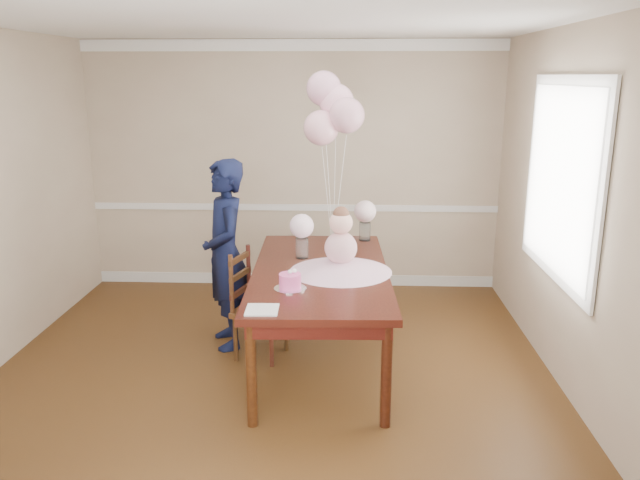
# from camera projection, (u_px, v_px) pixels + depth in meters

# --- Properties ---
(floor) EXTENTS (4.50, 5.00, 0.00)m
(floor) POSITION_uv_depth(u_px,v_px,m) (268.00, 389.00, 4.77)
(floor) COLOR #37200D
(floor) RESTS_ON ground
(ceiling) EXTENTS (4.50, 5.00, 0.02)m
(ceiling) POSITION_uv_depth(u_px,v_px,m) (259.00, 16.00, 4.08)
(ceiling) COLOR white
(ceiling) RESTS_ON wall_back
(wall_back) EXTENTS (4.50, 0.02, 2.70)m
(wall_back) POSITION_uv_depth(u_px,v_px,m) (293.00, 167.00, 6.84)
(wall_back) COLOR tan
(wall_back) RESTS_ON floor
(wall_front) EXTENTS (4.50, 0.02, 2.70)m
(wall_front) POSITION_uv_depth(u_px,v_px,m) (162.00, 388.00, 2.01)
(wall_front) COLOR tan
(wall_front) RESTS_ON floor
(wall_right) EXTENTS (0.02, 5.00, 2.70)m
(wall_right) POSITION_uv_depth(u_px,v_px,m) (586.00, 220.00, 4.33)
(wall_right) COLOR tan
(wall_right) RESTS_ON floor
(chair_rail_trim) EXTENTS (4.50, 0.02, 0.07)m
(chair_rail_trim) POSITION_uv_depth(u_px,v_px,m) (294.00, 207.00, 6.94)
(chair_rail_trim) COLOR silver
(chair_rail_trim) RESTS_ON wall_back
(crown_molding) EXTENTS (4.50, 0.02, 0.12)m
(crown_molding) POSITION_uv_depth(u_px,v_px,m) (292.00, 45.00, 6.50)
(crown_molding) COLOR white
(crown_molding) RESTS_ON wall_back
(baseboard_trim) EXTENTS (4.50, 0.02, 0.12)m
(baseboard_trim) POSITION_uv_depth(u_px,v_px,m) (295.00, 279.00, 7.16)
(baseboard_trim) COLOR silver
(baseboard_trim) RESTS_ON floor
(window_frame) EXTENTS (0.02, 1.66, 1.56)m
(window_frame) POSITION_uv_depth(u_px,v_px,m) (561.00, 180.00, 4.76)
(window_frame) COLOR white
(window_frame) RESTS_ON wall_right
(window_blinds) EXTENTS (0.01, 1.50, 1.40)m
(window_blinds) POSITION_uv_depth(u_px,v_px,m) (559.00, 180.00, 4.76)
(window_blinds) COLOR white
(window_blinds) RESTS_ON wall_right
(dining_table_top) EXTENTS (1.15, 2.19, 0.05)m
(dining_table_top) POSITION_uv_depth(u_px,v_px,m) (320.00, 272.00, 5.04)
(dining_table_top) COLOR black
(dining_table_top) RESTS_ON table_leg_fl
(table_apron) EXTENTS (1.04, 2.08, 0.11)m
(table_apron) POSITION_uv_depth(u_px,v_px,m) (320.00, 282.00, 5.06)
(table_apron) COLOR black
(table_apron) RESTS_ON table_leg_fl
(table_leg_fl) EXTENTS (0.08, 0.08, 0.76)m
(table_leg_fl) POSITION_uv_depth(u_px,v_px,m) (251.00, 375.00, 4.18)
(table_leg_fl) COLOR black
(table_leg_fl) RESTS_ON floor
(table_leg_fr) EXTENTS (0.08, 0.08, 0.76)m
(table_leg_fr) POSITION_uv_depth(u_px,v_px,m) (386.00, 375.00, 4.17)
(table_leg_fr) COLOR black
(table_leg_fr) RESTS_ON floor
(table_leg_bl) EXTENTS (0.08, 0.08, 0.76)m
(table_leg_bl) POSITION_uv_depth(u_px,v_px,m) (275.00, 281.00, 6.11)
(table_leg_bl) COLOR black
(table_leg_bl) RESTS_ON floor
(table_leg_br) EXTENTS (0.08, 0.08, 0.76)m
(table_leg_br) POSITION_uv_depth(u_px,v_px,m) (368.00, 281.00, 6.10)
(table_leg_br) COLOR black
(table_leg_br) RESTS_ON floor
(baby_skirt) EXTENTS (0.85, 0.85, 0.11)m
(baby_skirt) POSITION_uv_depth(u_px,v_px,m) (341.00, 265.00, 4.96)
(baby_skirt) COLOR #DAA1BD
(baby_skirt) RESTS_ON dining_table_top
(baby_torso) EXTENTS (0.26, 0.26, 0.26)m
(baby_torso) POSITION_uv_depth(u_px,v_px,m) (341.00, 248.00, 4.93)
(baby_torso) COLOR pink
(baby_torso) RESTS_ON baby_skirt
(baby_head) EXTENTS (0.18, 0.18, 0.18)m
(baby_head) POSITION_uv_depth(u_px,v_px,m) (341.00, 223.00, 4.87)
(baby_head) COLOR beige
(baby_head) RESTS_ON baby_torso
(baby_hair) EXTENTS (0.13, 0.13, 0.13)m
(baby_hair) POSITION_uv_depth(u_px,v_px,m) (341.00, 215.00, 4.86)
(baby_hair) COLOR brown
(baby_hair) RESTS_ON baby_head
(cake_platter) EXTENTS (0.24, 0.24, 0.01)m
(cake_platter) POSITION_uv_depth(u_px,v_px,m) (290.00, 288.00, 4.56)
(cake_platter) COLOR white
(cake_platter) RESTS_ON dining_table_top
(birthday_cake) EXTENTS (0.17, 0.17, 0.11)m
(birthday_cake) POSITION_uv_depth(u_px,v_px,m) (290.00, 281.00, 4.55)
(birthday_cake) COLOR #E44898
(birthday_cake) RESTS_ON cake_platter
(cake_flower_a) EXTENTS (0.03, 0.03, 0.03)m
(cake_flower_a) POSITION_uv_depth(u_px,v_px,m) (290.00, 272.00, 4.53)
(cake_flower_a) COLOR silver
(cake_flower_a) RESTS_ON birthday_cake
(cake_flower_b) EXTENTS (0.03, 0.03, 0.03)m
(cake_flower_b) POSITION_uv_depth(u_px,v_px,m) (295.00, 271.00, 4.55)
(cake_flower_b) COLOR white
(cake_flower_b) RESTS_ON birthday_cake
(rose_vase_near) EXTENTS (0.11, 0.11, 0.17)m
(rose_vase_near) POSITION_uv_depth(u_px,v_px,m) (302.00, 248.00, 5.32)
(rose_vase_near) COLOR white
(rose_vase_near) RESTS_ON dining_table_top
(roses_near) EXTENTS (0.21, 0.21, 0.21)m
(roses_near) POSITION_uv_depth(u_px,v_px,m) (302.00, 226.00, 5.27)
(roses_near) COLOR white
(roses_near) RESTS_ON rose_vase_near
(rose_vase_far) EXTENTS (0.11, 0.11, 0.17)m
(rose_vase_far) POSITION_uv_depth(u_px,v_px,m) (365.00, 231.00, 5.89)
(rose_vase_far) COLOR silver
(rose_vase_far) RESTS_ON dining_table_top
(roses_far) EXTENTS (0.21, 0.21, 0.21)m
(roses_far) POSITION_uv_depth(u_px,v_px,m) (365.00, 211.00, 5.84)
(roses_far) COLOR #FFD5D9
(roses_far) RESTS_ON rose_vase_far
(napkin) EXTENTS (0.22, 0.22, 0.01)m
(napkin) POSITION_uv_depth(u_px,v_px,m) (262.00, 310.00, 4.15)
(napkin) COLOR silver
(napkin) RESTS_ON dining_table_top
(balloon_weight) EXTENTS (0.04, 0.04, 0.02)m
(balloon_weight) POSITION_uv_depth(u_px,v_px,m) (333.00, 248.00, 5.60)
(balloon_weight) COLOR white
(balloon_weight) RESTS_ON dining_table_top
(balloon_a) EXTENTS (0.30, 0.30, 0.30)m
(balloon_a) POSITION_uv_depth(u_px,v_px,m) (321.00, 128.00, 5.33)
(balloon_a) COLOR #F5AEBD
(balloon_a) RESTS_ON balloon_ribbon_a
(balloon_b) EXTENTS (0.30, 0.30, 0.30)m
(balloon_b) POSITION_uv_depth(u_px,v_px,m) (347.00, 115.00, 5.25)
(balloon_b) COLOR #DD9CB0
(balloon_b) RESTS_ON balloon_ribbon_b
(balloon_c) EXTENTS (0.30, 0.30, 0.30)m
(balloon_c) POSITION_uv_depth(u_px,v_px,m) (336.00, 102.00, 5.38)
(balloon_c) COLOR #FFB4CD
(balloon_c) RESTS_ON balloon_ribbon_c
(balloon_d) EXTENTS (0.30, 0.30, 0.30)m
(balloon_d) POSITION_uv_depth(u_px,v_px,m) (324.00, 89.00, 5.37)
(balloon_d) COLOR #E8A4BF
(balloon_d) RESTS_ON balloon_ribbon_d
(balloon_ribbon_a) EXTENTS (0.10, 0.01, 0.90)m
(balloon_ribbon_a) POSITION_uv_depth(u_px,v_px,m) (327.00, 199.00, 5.48)
(balloon_ribbon_a) COLOR white
(balloon_ribbon_a) RESTS_ON balloon_weight
(balloon_ribbon_b) EXTENTS (0.11, 0.05, 1.01)m
(balloon_ribbon_b) POSITION_uv_depth(u_px,v_px,m) (340.00, 193.00, 5.44)
(balloon_ribbon_b) COLOR white
(balloon_ribbon_b) RESTS_ON balloon_weight
(balloon_ribbon_c) EXTENTS (0.02, 0.10, 1.12)m
(balloon_ribbon_c) POSITION_uv_depth(u_px,v_px,m) (335.00, 185.00, 5.51)
(balloon_ribbon_c) COLOR silver
(balloon_ribbon_c) RESTS_ON balloon_weight
(balloon_ribbon_d) EXTENTS (0.09, 0.11, 1.22)m
(balloon_ribbon_d) POSITION_uv_depth(u_px,v_px,m) (329.00, 179.00, 5.51)
(balloon_ribbon_d) COLOR white
(balloon_ribbon_d) RESTS_ON balloon_weight
(dining_chair_seat) EXTENTS (0.50, 0.50, 0.05)m
(dining_chair_seat) POSITION_uv_depth(u_px,v_px,m) (261.00, 311.00, 5.24)
(dining_chair_seat) COLOR #3E2311
(dining_chair_seat) RESTS_ON chair_leg_fl
(chair_leg_fl) EXTENTS (0.05, 0.05, 0.39)m
(chair_leg_fl) POSITION_uv_depth(u_px,v_px,m) (235.00, 339.00, 5.20)
(chair_leg_fl) COLOR #341D0E
(chair_leg_fl) RESTS_ON floor
(chair_leg_fr) EXTENTS (0.05, 0.05, 0.39)m
(chair_leg_fr) POSITION_uv_depth(u_px,v_px,m) (271.00, 344.00, 5.10)
(chair_leg_fr) COLOR #3E1910
(chair_leg_fr) RESTS_ON floor
(chair_leg_bl) EXTENTS (0.05, 0.05, 0.39)m
(chair_leg_bl) POSITION_uv_depth(u_px,v_px,m) (252.00, 325.00, 5.50)
(chair_leg_bl) COLOR black
(chair_leg_bl) RESTS_ON floor
(chair_leg_br) EXTENTS (0.05, 0.05, 0.39)m
(chair_leg_br) POSITION_uv_depth(u_px,v_px,m) (286.00, 330.00, 5.39)
(chair_leg_br) COLOR #341E0E
(chair_leg_br) RESTS_ON floor
(chair_back_post_l) EXTENTS (0.05, 0.05, 0.51)m
(chair_back_post_l) POSITION_uv_depth(u_px,v_px,m) (231.00, 285.00, 5.08)
(chair_back_post_l) COLOR #3B2010
(chair_back_post_l) RESTS_ON dining_chair_seat
(chair_back_post_r) EXTENTS (0.05, 0.05, 0.51)m
(chair_back_post_r) POSITION_uv_depth(u_px,v_px,m) (249.00, 273.00, 5.38)
(chair_back_post_r) COLOR #35120E
(chair_back_post_r) RESTS_ON dining_chair_seat
(chair_slat_low) EXTENTS (0.13, 0.35, 0.05)m
(chair_slat_low) POSITION_uv_depth(u_px,v_px,m) (241.00, 291.00, 5.26)
(chair_slat_low) COLOR #37180F
(chair_slat_low) RESTS_ON dining_chair_seat
(chair_slat_mid) EXTENTS (0.13, 0.35, 0.05)m
(chair_slat_mid) POSITION_uv_depth(u_px,v_px,m) (240.00, 275.00, 5.22)
(chair_slat_mid) COLOR #3C2210
(chair_slat_mid) RESTS_ON dining_chair_seat
(chair_slat_top) EXTENTS (0.13, 0.35, 0.05)m
(chair_slat_top) POSITION_uv_depth(u_px,v_px,m) (240.00, 258.00, 5.19)
(chair_slat_top) COLOR #321C0D
(chair_slat_top) RESTS_ON dining_chair_seat
(woman) EXTENTS (0.59, 0.70, 1.65)m
(woman) POSITION_uv_depth(u_px,v_px,m) (226.00, 255.00, 5.37)
(woman) COLOR black
(woman) RESTS_ON floor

